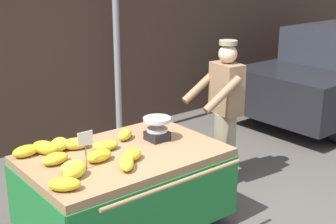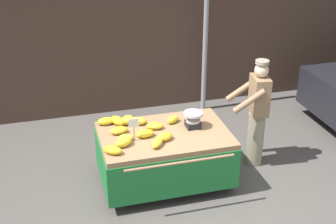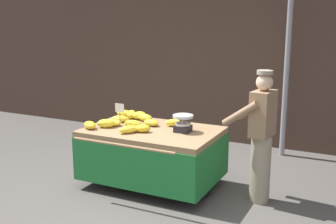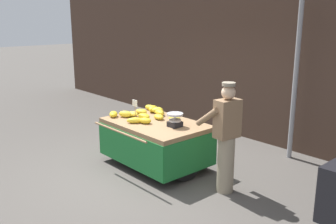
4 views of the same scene
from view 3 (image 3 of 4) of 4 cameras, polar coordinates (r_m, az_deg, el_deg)
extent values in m
plane|color=#514C47|center=(5.71, -3.31, -11.71)|extent=(60.00, 60.00, 0.00)
cube|color=#473328|center=(8.14, 7.74, 8.15)|extent=(16.00, 0.24, 3.46)
cylinder|color=gray|center=(7.39, 15.65, 5.68)|extent=(0.09, 0.09, 3.03)
cube|color=#93704C|center=(5.91, -2.14, -2.69)|extent=(1.82, 1.20, 0.08)
cylinder|color=black|center=(6.45, -8.63, -5.52)|extent=(0.05, 0.71, 0.71)
cylinder|color=#B7B7BC|center=(6.47, -8.85, -5.48)|extent=(0.01, 0.13, 0.13)
cylinder|color=black|center=(5.71, 5.31, -7.86)|extent=(0.05, 0.71, 0.71)
cylinder|color=#B7B7BC|center=(5.70, 5.60, -7.90)|extent=(0.01, 0.13, 0.13)
cylinder|color=#4C4742|center=(6.47, 0.09, -5.14)|extent=(0.05, 0.05, 0.75)
cube|color=#1E7233|center=(5.52, -5.09, -7.57)|extent=(1.82, 0.02, 0.60)
cube|color=#1E7233|center=(6.52, 0.40, -4.32)|extent=(1.82, 0.02, 0.60)
cube|color=#1E7233|center=(6.47, -9.25, -4.62)|extent=(0.02, 1.20, 0.60)
cube|color=#1E7233|center=(5.66, 6.09, -7.08)|extent=(0.02, 1.20, 0.60)
cylinder|color=#93704C|center=(5.26, -6.19, -4.48)|extent=(1.46, 0.04, 0.04)
cube|color=black|center=(5.75, 2.02, -2.24)|extent=(0.20, 0.20, 0.09)
cylinder|color=#B7B7BC|center=(5.73, 2.02, -1.27)|extent=(0.02, 0.02, 0.11)
cylinder|color=#B7B7BC|center=(5.71, 2.03, -0.57)|extent=(0.28, 0.28, 0.04)
cylinder|color=#B7B7BC|center=(5.74, 2.02, -1.61)|extent=(0.21, 0.21, 0.03)
cylinder|color=#997A51|center=(6.01, -6.46, -1.03)|extent=(0.01, 0.01, 0.22)
cube|color=white|center=(5.97, -6.52, 0.55)|extent=(0.14, 0.01, 0.12)
ellipsoid|color=gold|center=(6.07, -2.28, -1.43)|extent=(0.28, 0.22, 0.09)
ellipsoid|color=gold|center=(5.99, -4.74, -1.58)|extent=(0.27, 0.19, 0.11)
ellipsoid|color=gold|center=(6.66, -5.88, -0.17)|extent=(0.26, 0.15, 0.10)
ellipsoid|color=gold|center=(6.32, -6.40, -0.90)|extent=(0.28, 0.20, 0.10)
ellipsoid|color=yellow|center=(6.03, 0.73, -1.44)|extent=(0.25, 0.22, 0.11)
ellipsoid|color=gold|center=(6.01, -10.45, -1.73)|extent=(0.30, 0.27, 0.10)
ellipsoid|color=gold|center=(6.53, -4.93, -0.32)|extent=(0.25, 0.30, 0.13)
ellipsoid|color=gold|center=(5.74, -3.48, -2.21)|extent=(0.26, 0.23, 0.11)
ellipsoid|color=yellow|center=(5.71, -5.26, -2.34)|extent=(0.27, 0.31, 0.10)
ellipsoid|color=gold|center=(6.33, -3.08, -0.76)|extent=(0.31, 0.23, 0.11)
ellipsoid|color=yellow|center=(6.03, -8.31, -1.52)|extent=(0.29, 0.24, 0.12)
ellipsoid|color=yellow|center=(6.45, -3.86, -0.47)|extent=(0.27, 0.27, 0.12)
ellipsoid|color=yellow|center=(6.11, -7.27, -1.43)|extent=(0.25, 0.21, 0.09)
cylinder|color=gray|center=(5.64, 12.27, -7.48)|extent=(0.26, 0.26, 0.88)
cube|color=#8C6B4C|center=(5.43, 12.63, -0.22)|extent=(0.28, 0.41, 0.58)
sphere|color=#DBB28E|center=(5.36, 12.83, 3.89)|extent=(0.21, 0.21, 0.21)
cylinder|color=gray|center=(5.35, 12.90, 5.22)|extent=(0.20, 0.20, 0.05)
cylinder|color=#8C6B4C|center=(5.32, 9.67, -0.25)|extent=(0.49, 0.15, 0.37)
cylinder|color=#8C6B4C|center=(5.70, 11.43, 0.53)|extent=(0.49, 0.15, 0.37)
camera|label=1|loc=(5.21, -47.86, 10.62)|focal=51.04mm
camera|label=2|loc=(4.57, -77.14, 24.74)|focal=50.29mm
camera|label=4|loc=(2.45, 95.44, 5.93)|focal=40.40mm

